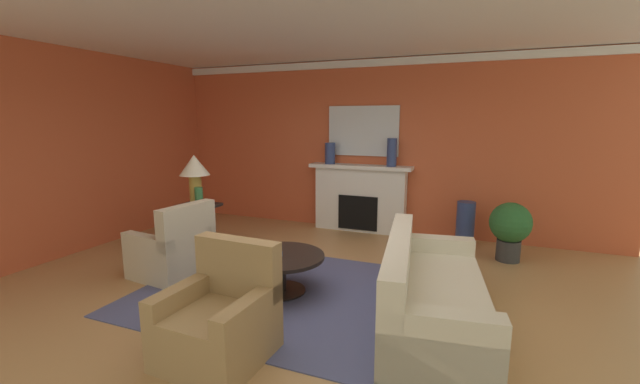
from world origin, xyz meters
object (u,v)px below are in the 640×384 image
at_px(fireplace, 360,200).
at_px(vase_on_side_table, 199,197).
at_px(mantel_mirror, 363,131).
at_px(armchair_facing_fireplace, 220,322).
at_px(vase_mantel_left, 330,153).
at_px(table_lamp, 195,170).
at_px(potted_plant, 510,227).
at_px(vase_tall_corner, 465,225).
at_px(armchair_near_window, 173,252).
at_px(vase_mantel_right, 392,152).
at_px(coffee_table, 281,264).
at_px(side_table, 198,224).
at_px(sofa, 430,297).

xyz_separation_m(fireplace, vase_on_side_table, (-1.82, -2.08, 0.29)).
relative_size(fireplace, mantel_mirror, 1.44).
height_order(armchair_facing_fireplace, vase_mantel_left, vase_mantel_left).
relative_size(mantel_mirror, table_lamp, 1.67).
distance_m(armchair_facing_fireplace, potted_plant, 4.19).
distance_m(armchair_facing_fireplace, vase_tall_corner, 4.24).
relative_size(fireplace, vase_mantel_left, 4.82).
relative_size(armchair_near_window, potted_plant, 1.14).
distance_m(fireplace, vase_mantel_right, 1.02).
bearing_deg(coffee_table, table_lamp, 154.66).
distance_m(armchair_near_window, side_table, 1.02).
relative_size(vase_mantel_right, potted_plant, 0.57).
bearing_deg(table_lamp, mantel_mirror, 46.54).
xyz_separation_m(fireplace, vase_mantel_right, (0.55, -0.05, 0.86)).
relative_size(sofa, vase_on_side_table, 7.47).
height_order(mantel_mirror, potted_plant, mantel_mirror).
bearing_deg(table_lamp, vase_mantel_right, 37.13).
distance_m(side_table, table_lamp, 0.82).
height_order(fireplace, potted_plant, fireplace).
distance_m(mantel_mirror, potted_plant, 2.82).
height_order(sofa, vase_mantel_right, vase_mantel_right).
bearing_deg(table_lamp, armchair_near_window, -68.42).
bearing_deg(fireplace, sofa, -62.21).
xyz_separation_m(fireplace, coffee_table, (-0.09, -2.84, -0.22)).
bearing_deg(potted_plant, side_table, -163.97).
xyz_separation_m(sofa, potted_plant, (0.80, 2.29, 0.19)).
bearing_deg(side_table, armchair_facing_fireplace, -47.91).
distance_m(table_lamp, vase_mantel_left, 2.38).
bearing_deg(sofa, potted_plant, 70.68).
xyz_separation_m(fireplace, vase_tall_corner, (1.78, -0.30, -0.20)).
bearing_deg(sofa, vase_on_side_table, 164.86).
height_order(coffee_table, table_lamp, table_lamp).
distance_m(coffee_table, table_lamp, 2.26).
relative_size(armchair_facing_fireplace, vase_tall_corner, 1.32).
distance_m(armchair_near_window, table_lamp, 1.37).
distance_m(table_lamp, vase_mantel_right, 3.16).
relative_size(vase_tall_corner, vase_mantel_right, 1.52).
distance_m(armchair_facing_fireplace, table_lamp, 3.11).
height_order(coffee_table, potted_plant, potted_plant).
relative_size(armchair_near_window, vase_mantel_left, 2.54).
height_order(coffee_table, vase_mantel_left, vase_mantel_left).
xyz_separation_m(coffee_table, potted_plant, (2.47, 2.14, 0.16)).
bearing_deg(mantel_mirror, sofa, -63.13).
bearing_deg(vase_on_side_table, potted_plant, 18.06).
xyz_separation_m(sofa, side_table, (-3.55, 1.04, 0.10)).
bearing_deg(coffee_table, vase_mantel_left, 99.27).
bearing_deg(table_lamp, vase_tall_corner, 23.84).
relative_size(table_lamp, vase_on_side_table, 2.54).
height_order(table_lamp, vase_mantel_right, vase_mantel_right).
bearing_deg(fireplace, potted_plant, -16.53).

